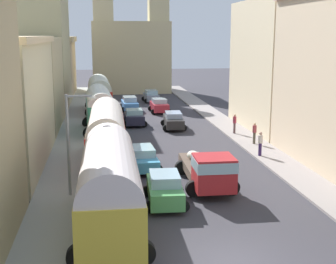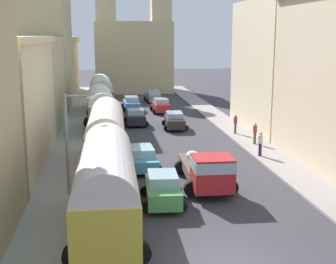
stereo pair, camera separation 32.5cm
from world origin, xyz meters
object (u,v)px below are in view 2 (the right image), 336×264
parked_bus_2 (101,108)px  car_4 (142,158)px  streetlamp_near (71,136)px  parked_bus_0 (106,185)px  cargo_truck_0 (207,169)px  car_1 (161,105)px  car_0 (174,120)px  parked_bus_1 (106,133)px  pedestrian_0 (255,133)px  pedestrian_2 (260,143)px  car_5 (135,117)px  pedestrian_3 (235,123)px  car_6 (131,103)px  parked_bus_3 (101,93)px  car_3 (163,189)px  car_2 (153,96)px

parked_bus_2 → car_4: parked_bus_2 is taller
car_4 → streetlamp_near: (-4.12, -4.89, 2.63)m
parked_bus_0 → cargo_truck_0: 7.97m
parked_bus_0 → car_1: (6.24, 32.42, -1.49)m
cargo_truck_0 → car_0: bearing=87.5°
parked_bus_1 → car_4: (2.27, -0.95, -1.51)m
parked_bus_1 → car_4: parked_bus_1 is taller
cargo_truck_0 → pedestrian_0: size_ratio=3.86×
parked_bus_1 → pedestrian_2: 10.94m
car_5 → pedestrian_2: 15.66m
cargo_truck_0 → car_4: 5.68m
parked_bus_0 → car_0: parked_bus_0 is taller
parked_bus_0 → car_5: bearing=83.5°
pedestrian_3 → cargo_truck_0: bearing=-111.8°
pedestrian_2 → streetlamp_near: (-12.70, -6.60, 2.31)m
pedestrian_0 → pedestrian_2: 3.74m
streetlamp_near → parked_bus_1: bearing=72.4°
car_4 → car_5: 15.17m
car_0 → pedestrian_2: 12.24m
car_6 → streetlamp_near: 29.93m
car_4 → parked_bus_3: bearing=96.6°
pedestrian_0 → parked_bus_3: bearing=124.1°
pedestrian_2 → parked_bus_3: bearing=117.7°
car_3 → parked_bus_2: bearing=99.7°
parked_bus_1 → car_3: parked_bus_1 is taller
streetlamp_near → pedestrian_3: bearing=47.7°
parked_bus_1 → streetlamp_near: bearing=-107.6°
car_2 → pedestrian_0: size_ratio=2.15×
pedestrian_2 → streetlamp_near: bearing=-152.5°
parked_bus_2 → pedestrian_0: parked_bus_2 is taller
cargo_truck_0 → car_0: size_ratio=1.56×
parked_bus_2 → car_1: bearing=56.9°
pedestrian_2 → pedestrian_3: size_ratio=1.02×
car_6 → pedestrian_0: bearing=-65.7°
parked_bus_0 → car_1: 33.05m
cargo_truck_0 → car_6: cargo_truck_0 is taller
car_5 → car_1: bearing=64.9°
parked_bus_2 → car_2: 19.87m
cargo_truck_0 → car_5: size_ratio=1.93×
parked_bus_3 → car_3: 30.06m
car_4 → parked_bus_1: bearing=157.4°
cargo_truck_0 → pedestrian_0: 11.64m
parked_bus_0 → car_6: parked_bus_0 is taller
parked_bus_2 → pedestrian_3: 11.99m
cargo_truck_0 → pedestrian_2: (5.25, 6.29, -0.11)m
parked_bus_0 → parked_bus_3: size_ratio=1.06×
pedestrian_3 → car_1: bearing=111.3°
parked_bus_1 → car_1: 22.30m
cargo_truck_0 → car_2: 35.47m
parked_bus_0 → pedestrian_3: parked_bus_0 is taller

